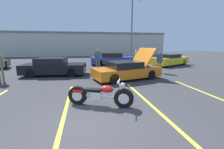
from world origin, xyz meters
TOP-DOWN VIEW (x-y plane):
  - ground_plane at (0.00, 0.00)m, footprint 80.00×80.00m
  - parking_stripe_middle at (-0.66, 1.11)m, footprint 0.12×5.95m
  - parking_stripe_back at (2.39, 1.11)m, footprint 0.12×5.95m
  - parking_stripe_far at (5.44, 1.11)m, footprint 0.12×5.95m
  - far_building at (0.00, 26.56)m, footprint 32.00×4.20m
  - light_pole at (6.09, 14.68)m, footprint 1.21×0.28m
  - motorcycle at (0.54, 1.35)m, footprint 2.30×1.08m
  - show_car_hood_open at (2.71, 5.37)m, footprint 4.57×2.85m
  - parked_car_mid_left_row at (-2.11, 7.46)m, footprint 4.53×2.23m
  - parked_car_mid_right_row at (3.13, 12.28)m, footprint 4.86×2.02m
  - parked_car_right_row at (8.88, 10.57)m, footprint 4.86×3.58m
  - spectator_near_motorcycle at (4.74, 9.23)m, footprint 0.52×0.23m
  - spectator_by_show_car at (5.77, 6.83)m, footprint 0.52×0.22m
  - spectator_midground at (1.18, 8.76)m, footprint 0.52×0.24m
  - spectator_far_lot at (-4.75, 5.81)m, footprint 0.52×0.23m

SIDE VIEW (x-z plane):
  - ground_plane at x=0.00m, z-range 0.00..0.00m
  - parking_stripe_middle at x=-0.66m, z-range 0.00..0.01m
  - parking_stripe_back at x=2.39m, z-range 0.00..0.01m
  - parking_stripe_far at x=5.44m, z-range 0.00..0.01m
  - motorcycle at x=0.54m, z-range -0.08..0.90m
  - show_car_hood_open at x=2.71m, z-range -0.42..1.55m
  - parked_car_mid_left_row at x=-2.11m, z-range -0.03..1.21m
  - parked_car_right_row at x=8.88m, z-range -0.01..1.20m
  - parked_car_mid_right_row at x=3.13m, z-range -0.03..1.26m
  - spectator_by_show_car at x=5.77m, z-range 0.15..1.81m
  - spectator_near_motorcycle at x=4.74m, z-range 0.17..1.89m
  - spectator_far_lot at x=-4.75m, z-range 0.17..1.95m
  - spectator_midground at x=1.18m, z-range 0.18..1.97m
  - far_building at x=0.00m, z-range 0.14..4.54m
  - light_pole at x=6.09m, z-range 0.38..8.05m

